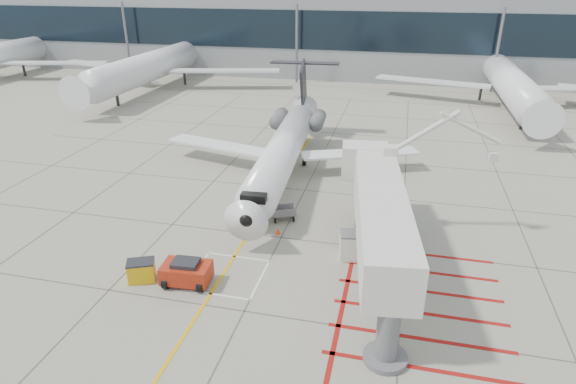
% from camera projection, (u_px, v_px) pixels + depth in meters
% --- Properties ---
extents(ground_plane, '(260.00, 260.00, 0.00)m').
position_uv_depth(ground_plane, '(265.00, 270.00, 28.93)').
color(ground_plane, '#9D9887').
rests_on(ground_plane, ground).
extents(regional_jet, '(25.98, 31.82, 7.94)m').
position_uv_depth(regional_jet, '(278.00, 141.00, 38.64)').
color(regional_jet, white).
rests_on(regional_jet, ground_plane).
extents(jet_bridge, '(10.71, 18.80, 7.14)m').
position_uv_depth(jet_bridge, '(381.00, 228.00, 26.25)').
color(jet_bridge, silver).
rests_on(jet_bridge, ground_plane).
extents(pushback_tug, '(2.83, 1.88, 1.59)m').
position_uv_depth(pushback_tug, '(186.00, 271.00, 27.37)').
color(pushback_tug, '#A82510').
rests_on(pushback_tug, ground_plane).
extents(spill_bin, '(1.76, 1.51, 1.29)m').
position_uv_depth(spill_bin, '(141.00, 271.00, 27.70)').
color(spill_bin, gold).
rests_on(spill_bin, ground_plane).
extents(baggage_cart, '(2.00, 1.68, 1.08)m').
position_uv_depth(baggage_cart, '(283.00, 213.00, 34.62)').
color(baggage_cart, slate).
rests_on(baggage_cart, ground_plane).
extents(ground_power_unit, '(2.40, 1.66, 1.75)m').
position_uv_depth(ground_power_unit, '(358.00, 246.00, 29.83)').
color(ground_power_unit, silver).
rests_on(ground_power_unit, ground_plane).
extents(cone_nose, '(0.31, 0.31, 0.43)m').
position_uv_depth(cone_nose, '(234.00, 205.00, 36.61)').
color(cone_nose, '#FC4C0D').
rests_on(cone_nose, ground_plane).
extents(cone_side, '(0.33, 0.33, 0.46)m').
position_uv_depth(cone_side, '(278.00, 231.00, 32.85)').
color(cone_side, '#F8450D').
rests_on(cone_side, ground_plane).
extents(terminal_building, '(180.00, 28.00, 14.00)m').
position_uv_depth(terminal_building, '(425.00, 30.00, 85.90)').
color(terminal_building, gray).
rests_on(terminal_building, ground_plane).
extents(terminal_glass_band, '(180.00, 0.10, 6.00)m').
position_uv_depth(terminal_glass_band, '(428.00, 33.00, 73.05)').
color(terminal_glass_band, black).
rests_on(terminal_glass_band, ground_plane).
extents(bg_aircraft_b, '(37.51, 41.68, 12.50)m').
position_uv_depth(bg_aircraft_b, '(157.00, 45.00, 73.42)').
color(bg_aircraft_b, silver).
rests_on(bg_aircraft_b, ground_plane).
extents(bg_aircraft_c, '(34.92, 38.80, 11.64)m').
position_uv_depth(bg_aircraft_c, '(512.00, 61.00, 62.90)').
color(bg_aircraft_c, silver).
rests_on(bg_aircraft_c, ground_plane).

